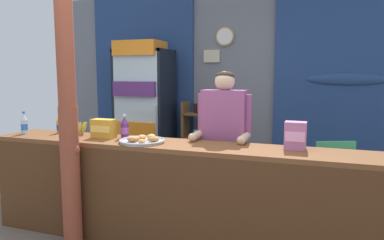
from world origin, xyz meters
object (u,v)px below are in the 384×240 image
snack_box_wafer (295,136)px  soda_bottle_grape_soda (125,128)px  drink_fridge (144,106)px  banana_bunch (77,128)px  stall_counter (188,188)px  shopkeeper (224,132)px  bottle_shelf_rack (200,141)px  soda_bottle_water (24,124)px  snack_box_choco_powder (103,128)px  timber_post (68,113)px  plastic_lawn_chair (329,172)px  soda_bottle_orange_soda (59,125)px  pastry_tray (142,140)px

snack_box_wafer → soda_bottle_grape_soda: bearing=-179.9°
drink_fridge → banana_bunch: (0.00, -1.52, -0.10)m
stall_counter → shopkeeper: size_ratio=2.53×
bottle_shelf_rack → snack_box_wafer: (1.42, -1.76, 0.45)m
soda_bottle_water → snack_box_choco_powder: (0.91, 0.08, -0.01)m
timber_post → soda_bottle_grape_soda: size_ratio=10.96×
stall_counter → shopkeeper: bearing=71.3°
banana_bunch → snack_box_wafer: bearing=-1.0°
stall_counter → plastic_lawn_chair: bearing=47.7°
soda_bottle_water → snack_box_choco_powder: bearing=5.4°
soda_bottle_grape_soda → soda_bottle_orange_soda: 0.80m
soda_bottle_orange_soda → snack_box_wafer: (2.41, -0.02, 0.03)m
soda_bottle_orange_soda → soda_bottle_water: bearing=-151.6°
plastic_lawn_chair → soda_bottle_water: bearing=-158.2°
stall_counter → banana_bunch: bearing=169.0°
soda_bottle_water → soda_bottle_orange_soda: soda_bottle_water is taller
plastic_lawn_chair → snack_box_wafer: snack_box_wafer is taller
timber_post → soda_bottle_water: 0.89m
plastic_lawn_chair → snack_box_choco_powder: 2.46m
drink_fridge → timber_post: bearing=-81.8°
pastry_tray → snack_box_wafer: bearing=7.0°
stall_counter → soda_bottle_water: 1.91m
snack_box_choco_powder → stall_counter: bearing=-9.7°
timber_post → bottle_shelf_rack: (0.48, 2.22, -0.61)m
plastic_lawn_chair → drink_fridge: bearing=169.0°
shopkeeper → snack_box_wafer: bearing=-23.9°
drink_fridge → banana_bunch: bearing=-90.0°
soda_bottle_grape_soda → soda_bottle_orange_soda: size_ratio=1.15×
snack_box_choco_powder → banana_bunch: (-0.38, 0.10, -0.03)m
snack_box_wafer → snack_box_choco_powder: size_ratio=1.00×
soda_bottle_orange_soda → snack_box_wafer: 2.41m
plastic_lawn_chair → timber_post: bearing=-145.4°
soda_bottle_grape_soda → soda_bottle_water: bearing=-172.8°
stall_counter → timber_post: (-1.04, -0.24, 0.64)m
stall_counter → snack_box_wafer: 1.01m
plastic_lawn_chair → soda_bottle_orange_soda: (-2.72, -1.04, 0.53)m
soda_bottle_water → banana_bunch: size_ratio=0.86×
plastic_lawn_chair → pastry_tray: bearing=-143.1°
soda_bottle_orange_soda → banana_bunch: (0.21, 0.01, -0.02)m
plastic_lawn_chair → soda_bottle_grape_soda: size_ratio=3.69×
drink_fridge → soda_bottle_grape_soda: bearing=-69.3°
timber_post → pastry_tray: timber_post is taller
drink_fridge → soda_bottle_orange_soda: size_ratio=9.91×
bottle_shelf_rack → plastic_lawn_chair: bearing=-22.0°
soda_bottle_orange_soda → banana_bunch: 0.22m
soda_bottle_water → snack_box_choco_powder: 0.91m
soda_bottle_grape_soda → soda_bottle_water: (-1.11, -0.14, 0.00)m
timber_post → soda_bottle_grape_soda: timber_post is taller
shopkeeper → soda_bottle_orange_soda: (-1.72, -0.28, 0.02)m
plastic_lawn_chair → soda_bottle_grape_soda: 2.26m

